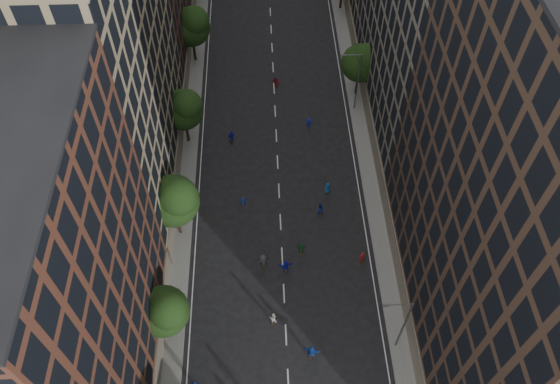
{
  "coord_description": "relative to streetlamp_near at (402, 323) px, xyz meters",
  "views": [
    {
      "loc": [
        -1.44,
        -8.08,
        51.22
      ],
      "look_at": [
        0.05,
        29.76,
        2.0
      ],
      "focal_mm": 35.0,
      "sensor_mm": 36.0,
      "label": 1
    }
  ],
  "objects": [
    {
      "name": "bldg_right_a",
      "position": [
        8.63,
        3.0,
        12.83
      ],
      "size": [
        14.0,
        30.0,
        36.0
      ],
      "primitive_type": "cube",
      "color": "#412E23",
      "rests_on": "ground"
    },
    {
      "name": "bldg_right_b",
      "position": [
        8.63,
        32.0,
        11.33
      ],
      "size": [
        14.0,
        28.0,
        33.0
      ],
      "primitive_type": "cube",
      "color": "#6A6357",
      "rests_on": "ground"
    },
    {
      "name": "skater_14",
      "position": [
        -5.91,
        15.95,
        -4.23
      ],
      "size": [
        1.09,
        0.96,
        1.87
      ],
      "primitive_type": "imported",
      "rotation": [
        0.0,
        0.0,
        3.47
      ],
      "color": "navy",
      "rests_on": "ground"
    },
    {
      "name": "streetlamp_far",
      "position": [
        0.0,
        33.0,
        0.0
      ],
      "size": [
        2.64,
        0.22,
        9.06
      ],
      "color": "#595B60",
      "rests_on": "ground"
    },
    {
      "name": "skater_10",
      "position": [
        -8.28,
        10.8,
        -4.27
      ],
      "size": [
        1.1,
        0.58,
        1.79
      ],
      "primitive_type": "imported",
      "rotation": [
        0.0,
        0.0,
        3.0
      ],
      "color": "#216F36",
      "rests_on": "ground"
    },
    {
      "name": "tree_left_3",
      "position": [
        -21.38,
        27.85,
        0.65
      ],
      "size": [
        5.0,
        5.0,
        8.58
      ],
      "color": "black",
      "rests_on": "ground"
    },
    {
      "name": "tree_left_2",
      "position": [
        -21.36,
        13.83,
        1.19
      ],
      "size": [
        5.6,
        5.6,
        9.45
      ],
      "color": "black",
      "rests_on": "ground"
    },
    {
      "name": "skater_8",
      "position": [
        -11.59,
        2.97,
        -4.4
      ],
      "size": [
        0.82,
        0.68,
        1.54
      ],
      "primitive_type": "imported",
      "rotation": [
        0.0,
        0.0,
        3.0
      ],
      "color": "silver",
      "rests_on": "ground"
    },
    {
      "name": "streetlamp_near",
      "position": [
        0.0,
        0.0,
        0.0
      ],
      "size": [
        2.64,
        0.22,
        9.06
      ],
      "color": "#595B60",
      "rests_on": "ground"
    },
    {
      "name": "tree_right_a",
      "position": [
        1.02,
        35.85,
        0.46
      ],
      "size": [
        5.0,
        5.0,
        8.39
      ],
      "color": "black",
      "rests_on": "ground"
    },
    {
      "name": "skater_7",
      "position": [
        -1.87,
        9.53,
        -4.32
      ],
      "size": [
        0.71,
        0.57,
        1.7
      ],
      "primitive_type": "imported",
      "rotation": [
        0.0,
        0.0,
        3.45
      ],
      "color": "maroon",
      "rests_on": "ground"
    },
    {
      "name": "skater_9",
      "position": [
        -12.41,
        9.4,
        -4.25
      ],
      "size": [
        1.24,
        0.78,
        1.84
      ],
      "primitive_type": "imported",
      "rotation": [
        0.0,
        0.0,
        3.22
      ],
      "color": "#3A3B3E",
      "rests_on": "ground"
    },
    {
      "name": "sidewalk_right",
      "position": [
        1.63,
        35.5,
        -5.09
      ],
      "size": [
        4.0,
        105.0,
        0.15
      ],
      "primitive_type": "cube",
      "color": "slate",
      "rests_on": "ground"
    },
    {
      "name": "skater_16",
      "position": [
        -16.03,
        27.57,
        -4.23
      ],
      "size": [
        1.19,
        0.83,
        1.88
      ],
      "primitive_type": "imported",
      "rotation": [
        0.0,
        0.0,
        3.51
      ],
      "color": "#1615AB",
      "rests_on": "ground"
    },
    {
      "name": "tree_left_1",
      "position": [
        -21.39,
        1.86,
        0.38
      ],
      "size": [
        4.8,
        4.8,
        8.21
      ],
      "color": "black",
      "rests_on": "ground"
    },
    {
      "name": "ground",
      "position": [
        -10.37,
        28.0,
        -5.17
      ],
      "size": [
        240.0,
        240.0,
        0.0
      ],
      "primitive_type": "plane",
      "color": "black",
      "rests_on": "ground"
    },
    {
      "name": "skater_15",
      "position": [
        -6.15,
        29.64,
        -4.37
      ],
      "size": [
        1.18,
        0.95,
        1.59
      ],
      "primitive_type": "imported",
      "rotation": [
        0.0,
        0.0,
        2.73
      ],
      "color": "#131B9E",
      "rests_on": "ground"
    },
    {
      "name": "tree_left_4",
      "position": [
        -21.37,
        43.84,
        0.93
      ],
      "size": [
        5.4,
        5.4,
        9.08
      ],
      "color": "black",
      "rests_on": "ground"
    },
    {
      "name": "skater_12",
      "position": [
        -4.67,
        19.04,
        -4.38
      ],
      "size": [
        0.88,
        0.71,
        1.57
      ],
      "primitive_type": "imported",
      "rotation": [
        0.0,
        0.0,
        3.45
      ],
      "color": "#144FA5",
      "rests_on": "ground"
    },
    {
      "name": "skater_17",
      "position": [
        -10.07,
        37.91,
        -4.41
      ],
      "size": [
        1.48,
        0.9,
        1.52
      ],
      "primitive_type": "imported",
      "rotation": [
        0.0,
        0.0,
        2.8
      ],
      "color": "maroon",
      "rests_on": "ground"
    },
    {
      "name": "bldg_left_a",
      "position": [
        -29.37,
        -1.0,
        9.83
      ],
      "size": [
        14.0,
        22.0,
        30.0
      ],
      "primitive_type": "cube",
      "color": "#572F21",
      "rests_on": "ground"
    },
    {
      "name": "skater_13",
      "position": [
        -14.6,
        17.44,
        -4.38
      ],
      "size": [
        0.63,
        0.46,
        1.57
      ],
      "primitive_type": "imported",
      "rotation": [
        0.0,
        0.0,
        3.31
      ],
      "color": "#1533AD",
      "rests_on": "ground"
    },
    {
      "name": "bldg_left_b",
      "position": [
        -29.37,
        23.0,
        11.83
      ],
      "size": [
        14.0,
        26.0,
        34.0
      ],
      "primitive_type": "cube",
      "color": "#92815F",
      "rests_on": "ground"
    },
    {
      "name": "skater_5",
      "position": [
        -8.03,
        -0.68,
        -4.28
      ],
      "size": [
        1.72,
        0.95,
        1.77
      ],
      "primitive_type": "imported",
      "rotation": [
        0.0,
        0.0,
        2.87
      ],
      "color": "#1643B2",
      "rests_on": "ground"
    },
    {
      "name": "skater_11",
      "position": [
        -10.07,
        8.73,
        -4.31
      ],
      "size": [
        1.65,
        0.77,
        1.71
      ],
      "primitive_type": "imported",
      "rotation": [
        0.0,
        0.0,
        3.32
      ],
      "color": "#1720BD",
      "rests_on": "ground"
    },
    {
      "name": "sidewalk_left",
      "position": [
        -22.37,
        35.5,
        -5.09
      ],
      "size": [
        4.0,
        105.0,
        0.15
      ],
      "primitive_type": "cube",
      "color": "slate",
      "rests_on": "ground"
    }
  ]
}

